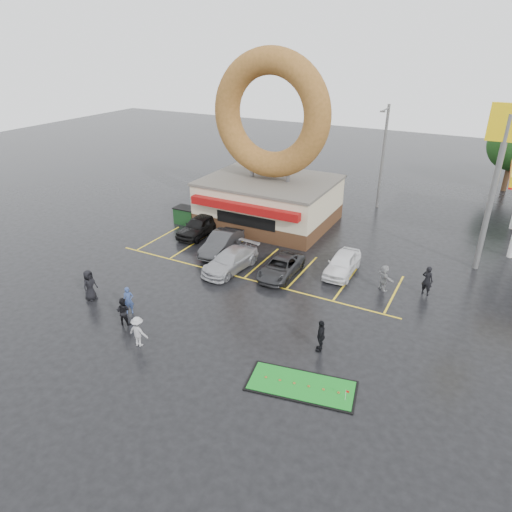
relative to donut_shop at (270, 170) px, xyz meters
The scene contains 19 objects.
ground 14.04m from the donut_shop, 76.98° to the right, with size 120.00×120.00×0.00m, color black.
donut_shop is the anchor object (origin of this frame).
shell_sign 16.29m from the donut_shop, ahead, with size 2.20×0.36×10.60m.
streetlight_left 9.87m from the donut_shop, 135.22° to the left, with size 0.40×2.21×9.00m.
streetlight_mid 10.59m from the donut_shop, 48.62° to the left, with size 0.40×2.21×9.00m.
car_black 7.15m from the donut_shop, 125.58° to the right, with size 1.80×4.47×1.52m, color black.
car_dgrey 7.85m from the donut_shop, 92.71° to the right, with size 1.56×4.49×1.48m, color #29292B.
car_silver 9.84m from the donut_shop, 79.64° to the right, with size 1.91×4.69×1.36m, color #A4A4A9.
car_grey 10.21m from the donut_shop, 58.75° to the right, with size 1.98×4.30×1.20m, color #29292B.
car_white 10.87m from the donut_shop, 35.33° to the right, with size 1.66×4.12×1.40m, color white.
person_blue 16.55m from the donut_shop, 92.32° to the right, with size 0.58×0.38×1.60m, color navy.
person_blackjkt 17.48m from the donut_shop, 90.53° to the right, with size 0.77×0.60×1.58m, color black.
person_hoodie 18.64m from the donut_shop, 84.18° to the right, with size 1.06×0.61×1.64m, color #97979A.
person_bystander 16.85m from the donut_shop, 102.84° to the right, with size 0.92×0.60×1.89m, color black.
person_cameraman 17.81m from the donut_shop, 55.02° to the right, with size 1.01×0.42×1.72m, color black.
person_walker_near 13.64m from the donut_shop, 31.25° to the right, with size 1.52×0.49×1.64m, color gray.
person_walker_far 15.37m from the donut_shop, 24.30° to the right, with size 0.68×0.44×1.86m, color black.
dumpster 7.84m from the donut_shop, 150.05° to the right, with size 1.80×1.20×1.30m, color #173D1B.
putting_green 20.43m from the donut_shop, 59.21° to the right, with size 5.12×2.92×0.60m.
Camera 1 is at (12.84, -18.99, 14.00)m, focal length 32.00 mm.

